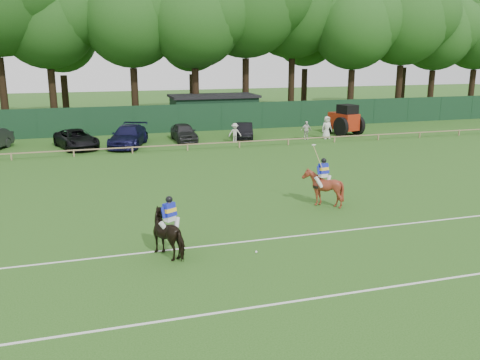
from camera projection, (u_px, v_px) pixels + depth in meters
name	position (u px, v px, depth m)	size (l,w,h in m)	color
ground	(250.00, 232.00, 20.49)	(160.00, 160.00, 0.00)	#1E4C14
horse_dark	(170.00, 233.00, 17.98)	(0.87, 1.91, 1.61)	black
horse_chestnut	(323.00, 188.00, 23.78)	(1.42, 1.59, 1.75)	maroon
suv_black	(76.00, 139.00, 38.18)	(2.33, 5.06, 1.41)	black
sedan_navy	(128.00, 136.00, 38.97)	(2.23, 5.49, 1.59)	#111136
hatch_grey	(184.00, 132.00, 41.37)	(1.69, 4.21, 1.43)	#2C2B2E
estate_black	(244.00, 131.00, 42.64)	(1.36, 3.89, 1.28)	black
spectator_left	(235.00, 133.00, 40.52)	(1.01, 0.58, 1.56)	beige
spectator_mid	(306.00, 130.00, 42.02)	(0.90, 0.37, 1.54)	silver
spectator_right	(327.00, 128.00, 42.30)	(0.92, 0.60, 1.89)	silver
rider_dark	(170.00, 214.00, 17.79)	(0.87, 0.63, 1.41)	silver
rider_chestnut	(323.00, 172.00, 23.58)	(0.95, 0.55, 2.05)	silver
polo_ball	(256.00, 252.00, 18.30)	(0.09, 0.09, 0.09)	silver
pitch_lines	(281.00, 265.00, 17.24)	(60.00, 5.10, 0.01)	silver
pitch_rail	(174.00, 145.00, 37.08)	(62.10, 0.10, 0.50)	#997F5B
perimeter_fence	(157.00, 119.00, 45.23)	(92.08, 0.08, 2.50)	#14351E
utility_shed	(214.00, 110.00, 49.64)	(8.40, 4.40, 3.04)	#14331E
tree_row	(166.00, 121.00, 53.52)	(96.00, 12.00, 21.00)	#26561C
tractor	(345.00, 120.00, 44.39)	(2.72, 3.52, 2.64)	#A4250F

